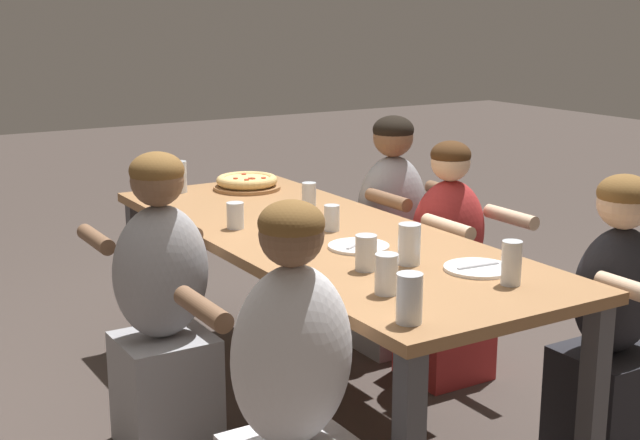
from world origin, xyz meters
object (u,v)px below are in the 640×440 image
(pizza_board_main, at_px, (247,182))
(drinking_glass_g, at_px, (179,177))
(drinking_glass_e, at_px, (366,255))
(diner_far_center, at_px, (447,274))
(drinking_glass_f, at_px, (278,221))
(drinking_glass_h, at_px, (386,276))
(empty_plate_b, at_px, (478,268))
(empty_plate_a, at_px, (358,247))
(drinking_glass_i, at_px, (332,219))
(drinking_glass_d, at_px, (235,216))
(drinking_glass_b, at_px, (409,246))
(drinking_glass_j, at_px, (409,298))
(diner_far_right, at_px, (614,337))
(diner_far_midleft, at_px, (392,244))
(drinking_glass_a, at_px, (511,265))
(diner_near_center, at_px, (163,315))
(drinking_glass_c, at_px, (309,200))
(diner_near_right, at_px, (292,417))

(pizza_board_main, distance_m, drinking_glass_g, 0.33)
(drinking_glass_e, bearing_deg, diner_far_center, 123.50)
(pizza_board_main, height_order, drinking_glass_f, drinking_glass_f)
(drinking_glass_h, bearing_deg, empty_plate_b, 96.22)
(empty_plate_a, xyz_separation_m, drinking_glass_i, (-0.28, 0.06, 0.04))
(drinking_glass_d, xyz_separation_m, drinking_glass_i, (0.23, 0.31, -0.01))
(drinking_glass_b, relative_size, drinking_glass_j, 0.99)
(diner_far_right, bearing_deg, diner_far_midleft, -90.00)
(drinking_glass_a, distance_m, diner_far_midleft, 1.43)
(drinking_glass_a, bearing_deg, empty_plate_a, -164.39)
(drinking_glass_f, relative_size, drinking_glass_h, 0.91)
(drinking_glass_h, bearing_deg, empty_plate_a, 155.64)
(drinking_glass_e, bearing_deg, diner_near_center, -137.75)
(pizza_board_main, relative_size, drinking_glass_b, 2.28)
(empty_plate_a, relative_size, diner_far_right, 0.21)
(drinking_glass_f, bearing_deg, drinking_glass_c, 132.08)
(empty_plate_a, height_order, drinking_glass_f, drinking_glass_f)
(empty_plate_b, distance_m, diner_far_midleft, 1.25)
(drinking_glass_f, bearing_deg, pizza_board_main, 160.63)
(drinking_glass_d, distance_m, drinking_glass_i, 0.39)
(drinking_glass_i, bearing_deg, drinking_glass_c, 165.52)
(drinking_glass_a, height_order, drinking_glass_f, drinking_glass_a)
(drinking_glass_g, height_order, diner_far_midleft, diner_far_midleft)
(pizza_board_main, distance_m, diner_far_center, 1.09)
(drinking_glass_j, distance_m, diner_far_center, 1.45)
(drinking_glass_a, bearing_deg, diner_far_right, 86.47)
(empty_plate_b, height_order, drinking_glass_e, drinking_glass_e)
(drinking_glass_i, bearing_deg, diner_far_center, 89.82)
(diner_near_center, bearing_deg, drinking_glass_b, -40.59)
(drinking_glass_c, xyz_separation_m, diner_near_center, (0.27, -0.79, -0.30))
(drinking_glass_a, bearing_deg, drinking_glass_h, -108.34)
(drinking_glass_i, distance_m, diner_near_right, 1.20)
(diner_far_right, bearing_deg, drinking_glass_a, -3.53)
(empty_plate_a, bearing_deg, drinking_glass_g, -172.56)
(empty_plate_a, height_order, diner_near_center, diner_near_center)
(drinking_glass_i, distance_m, drinking_glass_j, 1.08)
(empty_plate_b, height_order, drinking_glass_j, drinking_glass_j)
(pizza_board_main, distance_m, drinking_glass_c, 0.59)
(drinking_glass_c, relative_size, drinking_glass_i, 1.29)
(drinking_glass_d, height_order, drinking_glass_h, drinking_glass_h)
(drinking_glass_e, bearing_deg, drinking_glass_c, 161.95)
(drinking_glass_e, relative_size, diner_far_midleft, 0.11)
(drinking_glass_g, bearing_deg, drinking_glass_c, 23.55)
(empty_plate_a, bearing_deg, diner_near_center, -116.19)
(pizza_board_main, bearing_deg, drinking_glass_d, -30.22)
(drinking_glass_f, bearing_deg, drinking_glass_g, -179.82)
(drinking_glass_a, distance_m, drinking_glass_i, 0.91)
(drinking_glass_a, bearing_deg, drinking_glass_i, -172.69)
(drinking_glass_j, bearing_deg, drinking_glass_c, 160.92)
(drinking_glass_j, bearing_deg, diner_near_center, -162.63)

